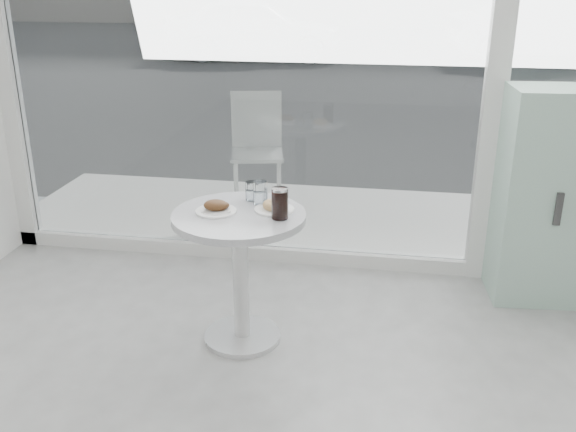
% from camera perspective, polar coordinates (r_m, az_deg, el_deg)
% --- Properties ---
extents(room_shell, '(6.00, 6.00, 6.00)m').
position_cam_1_polar(room_shell, '(0.71, -15.67, 14.17)').
color(room_shell, silver).
rests_on(room_shell, ground).
extents(storefront, '(5.00, 0.14, 3.00)m').
position_cam_1_polar(storefront, '(4.21, 6.98, 17.21)').
color(storefront, silver).
rests_on(storefront, ground).
extents(main_table, '(0.72, 0.72, 0.77)m').
position_cam_1_polar(main_table, '(3.51, -4.29, -3.12)').
color(main_table, silver).
rests_on(main_table, ground).
extents(patio_deck, '(5.60, 1.60, 0.05)m').
position_cam_1_polar(patio_deck, '(5.38, 5.89, -0.42)').
color(patio_deck, silver).
rests_on(patio_deck, ground).
extents(street, '(40.00, 24.00, 0.00)m').
position_cam_1_polar(street, '(17.32, 8.94, 14.22)').
color(street, '#353535').
rests_on(street, ground).
extents(mint_cabinet, '(0.65, 0.46, 1.35)m').
position_cam_1_polar(mint_cabinet, '(4.27, 22.32, 1.57)').
color(mint_cabinet, '#90B8A5').
rests_on(mint_cabinet, ground).
extents(patio_chair, '(0.51, 0.51, 0.99)m').
position_cam_1_polar(patio_chair, '(5.44, -2.77, 6.43)').
color(patio_chair, silver).
rests_on(patio_chair, patio_deck).
extents(car_white, '(4.29, 2.07, 1.41)m').
position_cam_1_polar(car_white, '(15.67, -2.99, 16.34)').
color(car_white, silver).
rests_on(car_white, street).
extents(car_silver, '(4.56, 2.07, 1.45)m').
position_cam_1_polar(car_silver, '(16.29, 22.08, 15.15)').
color(car_silver, '#B3B6BC').
rests_on(car_silver, street).
extents(plate_fritter, '(0.22, 0.22, 0.07)m').
position_cam_1_polar(plate_fritter, '(3.44, -6.36, 0.76)').
color(plate_fritter, white).
rests_on(plate_fritter, main_table).
extents(plate_donut, '(0.21, 0.21, 0.05)m').
position_cam_1_polar(plate_donut, '(3.45, -1.23, 0.81)').
color(plate_donut, white).
rests_on(plate_donut, main_table).
extents(water_tumbler_a, '(0.07, 0.07, 0.11)m').
position_cam_1_polar(water_tumbler_a, '(3.60, -3.28, 2.14)').
color(water_tumbler_a, white).
rests_on(water_tumbler_a, main_table).
extents(water_tumbler_b, '(0.08, 0.08, 0.13)m').
position_cam_1_polar(water_tumbler_b, '(3.53, -2.48, 1.96)').
color(water_tumbler_b, white).
rests_on(water_tumbler_b, main_table).
extents(cola_glass, '(0.09, 0.09, 0.17)m').
position_cam_1_polar(cola_glass, '(3.31, -0.73, 1.07)').
color(cola_glass, white).
rests_on(cola_glass, main_table).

